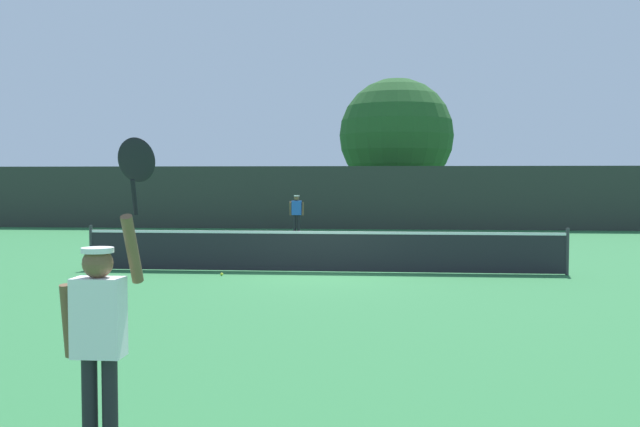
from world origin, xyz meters
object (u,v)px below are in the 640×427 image
parked_car_near (298,204)px  large_tree (396,136)px  player_receiving (297,211)px  player_serving (101,321)px  tennis_ball (222,274)px

parked_car_near → large_tree: bearing=-38.9°
large_tree → player_receiving: bearing=-118.2°
large_tree → parked_car_near: size_ratio=1.62×
large_tree → parked_car_near: (-5.30, 3.17, -3.55)m
player_serving → large_tree: large_tree is taller
tennis_ball → parked_car_near: size_ratio=0.02×
player_receiving → tennis_ball: player_receiving is taller
player_serving → parked_car_near: 33.23m
player_receiving → tennis_ball: size_ratio=22.55×
player_serving → large_tree: size_ratio=0.35×
player_serving → parked_car_near: player_serving is taller
player_receiving → large_tree: bearing=-118.2°
tennis_ball → player_serving: bearing=-82.1°
tennis_ball → large_tree: 20.55m
player_receiving → large_tree: 9.28m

